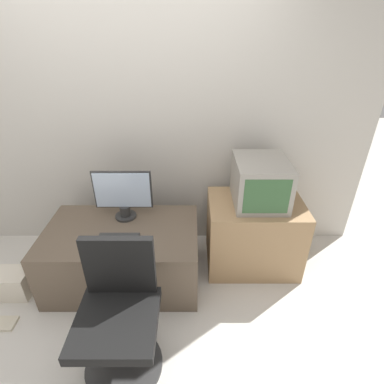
{
  "coord_description": "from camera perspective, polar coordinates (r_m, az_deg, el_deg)",
  "views": [
    {
      "loc": [
        0.53,
        -1.34,
        2.05
      ],
      "look_at": [
        0.52,
        0.89,
        0.79
      ],
      "focal_mm": 28.0,
      "sensor_mm": 36.0,
      "label": 1
    }
  ],
  "objects": [
    {
      "name": "ground_plane",
      "position": [
        2.51,
        -13.57,
        -26.61
      ],
      "size": [
        12.0,
        12.0,
        0.0
      ],
      "primitive_type": "plane",
      "color": "beige"
    },
    {
      "name": "mouse",
      "position": [
        2.44,
        -8.38,
        -8.71
      ],
      "size": [
        0.07,
        0.04,
        0.03
      ],
      "color": "silver",
      "rests_on": "desk"
    },
    {
      "name": "crt_tv",
      "position": [
        2.62,
        12.97,
        1.88
      ],
      "size": [
        0.44,
        0.52,
        0.39
      ],
      "color": "gray",
      "rests_on": "side_stand"
    },
    {
      "name": "side_stand",
      "position": [
        2.88,
        11.62,
        -7.76
      ],
      "size": [
        0.84,
        0.6,
        0.67
      ],
      "color": "#A37F56",
      "rests_on": "ground_plane"
    },
    {
      "name": "keyboard",
      "position": [
        2.5,
        -13.76,
        -8.5
      ],
      "size": [
        0.33,
        0.12,
        0.01
      ],
      "color": "#2D2D2D",
      "rests_on": "desk"
    },
    {
      "name": "office_chair",
      "position": [
        2.11,
        -13.62,
        -22.23
      ],
      "size": [
        0.52,
        0.52,
        0.93
      ],
      "color": "#333333",
      "rests_on": "ground_plane"
    },
    {
      "name": "main_monitor",
      "position": [
        2.64,
        -12.89,
        -0.48
      ],
      "size": [
        0.5,
        0.19,
        0.45
      ],
      "color": "#2D2D2D",
      "rests_on": "desk"
    },
    {
      "name": "wall_back",
      "position": [
        2.82,
        -11.02,
        13.54
      ],
      "size": [
        4.4,
        0.05,
        2.6
      ],
      "color": "beige",
      "rests_on": "ground_plane"
    },
    {
      "name": "desk",
      "position": [
        2.77,
        -12.77,
        -11.51
      ],
      "size": [
        1.29,
        0.78,
        0.54
      ],
      "color": "brown",
      "rests_on": "ground_plane"
    },
    {
      "name": "cardboard_box_lower",
      "position": [
        3.07,
        -30.71,
        -14.68
      ],
      "size": [
        0.28,
        0.22,
        0.23
      ],
      "color": "beige",
      "rests_on": "ground_plane"
    },
    {
      "name": "book",
      "position": [
        2.95,
        -32.62,
        -20.32
      ],
      "size": [
        0.24,
        0.13,
        0.02
      ],
      "color": "beige",
      "rests_on": "ground_plane"
    }
  ]
}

